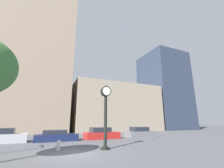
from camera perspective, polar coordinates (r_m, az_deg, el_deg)
name	(u,v)px	position (r m, az deg, el deg)	size (l,w,h in m)	color
ground_plane	(74,154)	(11.43, -14.16, -24.34)	(200.00, 200.00, 0.00)	#515156
building_tall_tower	(33,57)	(37.86, -27.83, 9.00)	(15.93, 12.00, 31.89)	gray
building_storefront_row	(114,108)	(38.70, 0.83, -9.17)	(21.12, 12.00, 10.97)	gray
building_glass_modern	(164,91)	(49.06, 19.16, -2.45)	(11.55, 12.00, 22.84)	#2D384C
street_clock	(106,110)	(12.56, -2.47, -10.03)	(0.86, 0.76, 5.15)	black
car_silver	(1,137)	(19.61, -36.56, -15.84)	(4.68, 1.89, 1.46)	#BCBCC1
car_navy	(56,136)	(18.93, -20.50, -18.14)	(4.63, 1.91, 1.21)	#19234C
car_red	(101,134)	(20.18, -4.03, -18.43)	(4.45, 2.05, 1.41)	red
car_grey	(140,133)	(23.18, 10.72, -17.72)	(4.33, 1.92, 1.37)	slate
fire_hydrant_near	(59,145)	(12.73, -19.70, -21.13)	(0.63, 0.28, 0.76)	#B7B7BC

